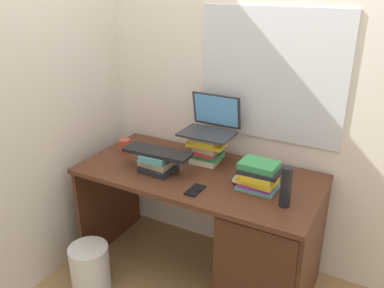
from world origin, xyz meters
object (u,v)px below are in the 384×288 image
(book_stack_tall, at_px, (206,148))
(water_bottle, at_px, (286,187))
(wastebasket, at_px, (90,268))
(laptop, at_px, (211,124))
(keyboard, at_px, (158,152))
(desk, at_px, (252,238))
(mug, at_px, (125,146))
(book_stack_keyboard_riser, at_px, (157,163))
(cell_phone, at_px, (195,190))
(book_stack_side, at_px, (259,176))
(computer_mouse, at_px, (238,179))

(book_stack_tall, bearing_deg, water_bottle, -25.09)
(wastebasket, bearing_deg, book_stack_tall, 50.98)
(laptop, bearing_deg, keyboard, -124.42)
(desk, relative_size, mug, 13.03)
(keyboard, distance_m, wastebasket, 0.86)
(laptop, relative_size, mug, 2.92)
(book_stack_tall, bearing_deg, book_stack_keyboard_riser, -129.32)
(water_bottle, distance_m, wastebasket, 1.34)
(mug, bearing_deg, wastebasket, -82.89)
(book_stack_tall, bearing_deg, wastebasket, -129.02)
(desk, distance_m, book_stack_tall, 0.62)
(desk, height_order, wastebasket, desk)
(cell_phone, bearing_deg, mug, 160.95)
(book_stack_tall, height_order, book_stack_side, book_stack_tall)
(water_bottle, xyz_separation_m, wastebasket, (-1.09, -0.34, -0.70))
(book_stack_side, height_order, water_bottle, water_bottle)
(book_stack_keyboard_riser, xyz_separation_m, mug, (-0.36, 0.15, -0.01))
(book_stack_side, distance_m, water_bottle, 0.22)
(water_bottle, height_order, cell_phone, water_bottle)
(water_bottle, bearing_deg, mug, 171.62)
(cell_phone, bearing_deg, desk, 34.87)
(computer_mouse, height_order, water_bottle, water_bottle)
(cell_phone, distance_m, wastebasket, 0.89)
(wastebasket, bearing_deg, mug, 97.11)
(book_stack_side, relative_size, laptop, 0.70)
(wastebasket, bearing_deg, laptop, 53.13)
(book_stack_keyboard_riser, distance_m, book_stack_side, 0.62)
(book_stack_tall, relative_size, mug, 2.16)
(keyboard, xyz_separation_m, wastebasket, (-0.29, -0.37, -0.72))
(book_stack_side, relative_size, wastebasket, 0.75)
(keyboard, bearing_deg, cell_phone, -21.98)
(desk, distance_m, computer_mouse, 0.38)
(book_stack_tall, xyz_separation_m, keyboard, (-0.20, -0.25, 0.03))
(book_stack_tall, xyz_separation_m, computer_mouse, (0.28, -0.15, -0.08))
(computer_mouse, distance_m, cell_phone, 0.27)
(computer_mouse, relative_size, cell_phone, 0.76)
(wastebasket, bearing_deg, water_bottle, 17.24)
(mug, relative_size, water_bottle, 0.51)
(computer_mouse, distance_m, mug, 0.85)
(book_stack_side, height_order, computer_mouse, book_stack_side)
(keyboard, height_order, computer_mouse, keyboard)
(water_bottle, relative_size, cell_phone, 1.63)
(book_stack_side, bearing_deg, wastebasket, -153.71)
(desk, height_order, book_stack_keyboard_riser, book_stack_keyboard_riser)
(laptop, height_order, cell_phone, laptop)
(book_stack_tall, xyz_separation_m, mug, (-0.56, -0.11, -0.06))
(computer_mouse, distance_m, water_bottle, 0.35)
(mug, distance_m, wastebasket, 0.82)
(wastebasket, bearing_deg, book_stack_keyboard_riser, 51.19)
(desk, distance_m, wastebasket, 1.03)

